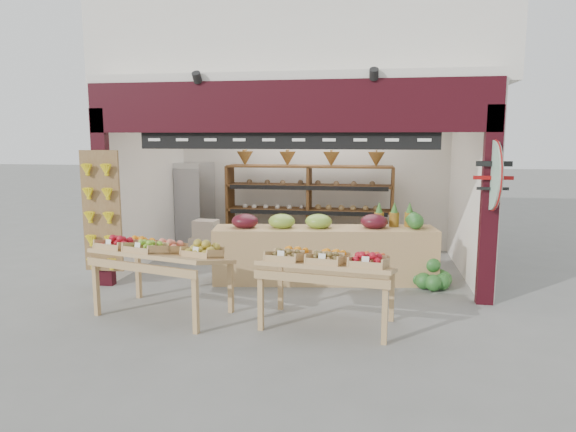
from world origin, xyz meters
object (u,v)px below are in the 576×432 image
at_px(display_table_left, 157,252).
at_px(back_shelving, 309,193).
at_px(mid_counter, 324,252).
at_px(watermelon_pile, 431,276).
at_px(cardboard_stack, 217,245).
at_px(display_table_right, 328,262).
at_px(refrigerator, 193,205).

bearing_deg(display_table_left, back_shelving, 68.46).
xyz_separation_m(mid_counter, watermelon_pile, (1.62, -0.04, -0.29)).
xyz_separation_m(back_shelving, cardboard_stack, (-1.61, -0.82, -0.90)).
bearing_deg(mid_counter, watermelon_pile, -1.37).
bearing_deg(watermelon_pile, cardboard_stack, 161.88).
bearing_deg(display_table_right, watermelon_pile, 52.93).
distance_m(back_shelving, display_table_right, 3.96).
height_order(back_shelving, refrigerator, back_shelving).
relative_size(refrigerator, cardboard_stack, 1.68).
bearing_deg(watermelon_pile, mid_counter, 178.63).
bearing_deg(back_shelving, watermelon_pile, -44.12).
distance_m(display_table_right, watermelon_pile, 2.38).
bearing_deg(display_table_left, refrigerator, 103.31).
xyz_separation_m(back_shelving, refrigerator, (-2.42, 0.20, -0.31)).
height_order(cardboard_stack, display_table_left, display_table_left).
xyz_separation_m(cardboard_stack, mid_counter, (2.08, -1.17, 0.20)).
bearing_deg(mid_counter, display_table_left, -138.08).
height_order(refrigerator, watermelon_pile, refrigerator).
relative_size(display_table_left, display_table_right, 1.08).
bearing_deg(cardboard_stack, back_shelving, 27.11).
bearing_deg(display_table_right, mid_counter, 96.99).
relative_size(mid_counter, display_table_left, 1.94).
bearing_deg(back_shelving, display_table_left, -111.54).
relative_size(cardboard_stack, display_table_right, 0.62).
bearing_deg(mid_counter, back_shelving, 103.44).
distance_m(refrigerator, cardboard_stack, 1.44).
bearing_deg(mid_counter, display_table_right, -83.01).
distance_m(display_table_left, display_table_right, 2.19).
height_order(refrigerator, display_table_right, refrigerator).
distance_m(refrigerator, display_table_right, 5.14).
bearing_deg(back_shelving, refrigerator, 175.25).
relative_size(back_shelving, mid_counter, 0.92).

